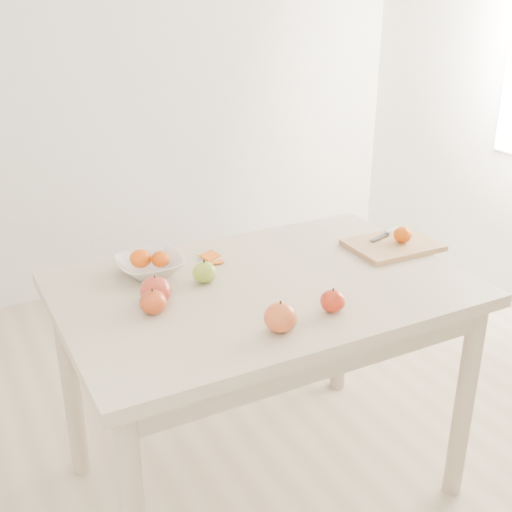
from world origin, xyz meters
name	(u,v)px	position (x,y,z in m)	size (l,w,h in m)	color
ground	(263,479)	(0.00, 0.00, 0.00)	(3.50, 3.50, 0.00)	#C6B293
table	(264,313)	(0.00, 0.00, 0.65)	(1.20, 0.80, 0.75)	beige
cutting_board	(393,245)	(0.52, 0.04, 0.76)	(0.29, 0.22, 0.02)	tan
board_tangerine	(403,235)	(0.55, 0.03, 0.80)	(0.06, 0.06, 0.05)	#DE5D07
fruit_bowl	(150,266)	(-0.28, 0.23, 0.77)	(0.20, 0.20, 0.05)	silver
bowl_tangerine_near	(141,258)	(-0.30, 0.24, 0.80)	(0.07, 0.07, 0.06)	#E44508
bowl_tangerine_far	(160,259)	(-0.25, 0.21, 0.80)	(0.06, 0.06, 0.05)	#E16007
orange_peel_a	(210,257)	(-0.06, 0.25, 0.75)	(0.06, 0.04, 0.00)	#D5580F
orange_peel_b	(216,263)	(-0.07, 0.20, 0.75)	(0.04, 0.04, 0.00)	#D05A0E
paring_knife	(391,232)	(0.57, 0.11, 0.78)	(0.17, 0.07, 0.01)	silver
apple_green	(204,272)	(-0.15, 0.09, 0.78)	(0.07, 0.07, 0.07)	#6A941A
apple_red_c	(280,317)	(-0.10, -0.27, 0.79)	(0.09, 0.09, 0.08)	#A42F1D
apple_red_d	(153,302)	(-0.35, -0.02, 0.78)	(0.07, 0.07, 0.07)	maroon
apple_red_b	(156,291)	(-0.33, 0.03, 0.79)	(0.09, 0.09, 0.08)	maroon
apple_red_e	(333,301)	(0.08, -0.24, 0.78)	(0.07, 0.07, 0.06)	maroon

